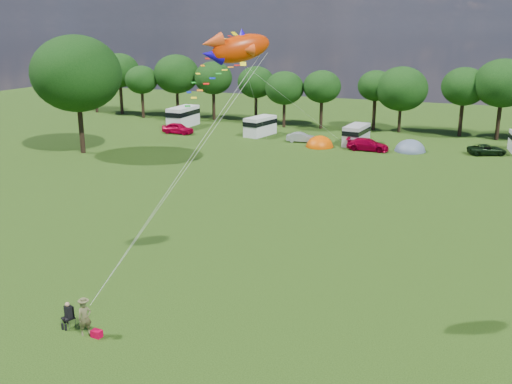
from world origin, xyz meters
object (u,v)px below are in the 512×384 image
at_px(car_b, 301,137).
at_px(campervan_c, 356,134).
at_px(car_a, 178,128).
at_px(tent_greyblue, 410,151).
at_px(campervan_b, 260,125).
at_px(car_d, 487,150).
at_px(fish_kite, 235,48).
at_px(big_tree, 77,74).
at_px(campervan_a, 183,116).
at_px(kite_flyer, 85,318).
at_px(car_c, 368,145).
at_px(tent_orange, 320,147).
at_px(camp_chair, 69,312).

bearing_deg(car_b, campervan_c, -89.83).
distance_m(car_a, tent_greyblue, 30.91).
distance_m(car_b, campervan_b, 7.02).
distance_m(car_d, fish_kite, 47.75).
distance_m(campervan_c, fish_kite, 46.50).
relative_size(big_tree, tent_greyblue, 3.34).
relative_size(car_a, campervan_a, 0.77).
bearing_deg(kite_flyer, car_c, 31.55).
distance_m(car_c, kite_flyer, 46.89).
relative_size(big_tree, fish_kite, 4.22).
height_order(campervan_b, fish_kite, fish_kite).
bearing_deg(car_a, tent_greyblue, -87.49).
distance_m(car_c, campervan_c, 3.66).
height_order(tent_orange, tent_greyblue, tent_greyblue).
bearing_deg(car_c, campervan_c, 35.28).
relative_size(car_c, tent_orange, 1.30).
height_order(car_b, camp_chair, camp_chair).
bearing_deg(fish_kite, big_tree, 97.47).
relative_size(car_b, fish_kite, 1.09).
xyz_separation_m(tent_orange, fish_kite, (7.90, -41.78, 13.16)).
bearing_deg(big_tree, campervan_c, 30.87).
relative_size(campervan_b, camp_chair, 4.14).
height_order(big_tree, tent_greyblue, big_tree).
distance_m(car_d, tent_greyblue, 8.52).
xyz_separation_m(car_a, car_b, (17.39, 0.81, -0.14)).
bearing_deg(campervan_a, campervan_c, -97.39).
distance_m(big_tree, campervan_c, 33.71).
bearing_deg(tent_orange, car_b, 148.38).
bearing_deg(fish_kite, car_c, 51.14).
relative_size(car_c, camp_chair, 3.63).
xyz_separation_m(tent_greyblue, fish_kite, (-2.65, -43.37, 13.16)).
xyz_separation_m(campervan_a, campervan_b, (13.06, -2.28, -0.18)).
bearing_deg(tent_orange, car_d, 8.84).
relative_size(campervan_b, tent_greyblue, 1.37).
bearing_deg(campervan_c, big_tree, 125.98).
xyz_separation_m(campervan_a, camp_chair, (23.52, -52.87, -0.75)).
xyz_separation_m(car_c, campervan_a, (-28.45, 6.45, 0.82)).
relative_size(car_a, car_d, 1.04).
bearing_deg(fish_kite, campervan_c, 53.59).
bearing_deg(car_b, car_c, -111.17).
height_order(big_tree, camp_chair, big_tree).
height_order(car_a, car_b, car_a).
bearing_deg(kite_flyer, tent_greyblue, 26.22).
height_order(campervan_a, kite_flyer, campervan_a).
bearing_deg(camp_chair, fish_kite, 54.73).
bearing_deg(kite_flyer, tent_orange, 38.72).
xyz_separation_m(tent_greyblue, kite_flyer, (-8.37, -48.31, 0.85)).
bearing_deg(car_b, fish_kite, -175.71).
bearing_deg(tent_orange, fish_kite, -79.29).
distance_m(big_tree, tent_orange, 29.44).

